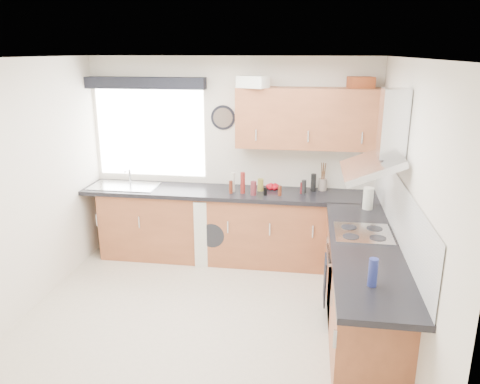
% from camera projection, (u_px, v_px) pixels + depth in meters
% --- Properties ---
extents(ground_plane, '(3.60, 3.60, 0.00)m').
position_uv_depth(ground_plane, '(202.00, 323.00, 4.58)').
color(ground_plane, beige).
extents(ceiling, '(3.60, 3.60, 0.02)m').
position_uv_depth(ceiling, '(195.00, 58.00, 3.85)').
color(ceiling, white).
rests_on(ceiling, wall_back).
extents(wall_back, '(3.60, 0.02, 2.50)m').
position_uv_depth(wall_back, '(232.00, 158.00, 5.92)').
color(wall_back, silver).
rests_on(wall_back, ground_plane).
extents(wall_front, '(3.60, 0.02, 2.50)m').
position_uv_depth(wall_front, '(121.00, 305.00, 2.51)').
color(wall_front, silver).
rests_on(wall_front, ground_plane).
extents(wall_left, '(0.02, 3.60, 2.50)m').
position_uv_depth(wall_left, '(15.00, 193.00, 4.47)').
color(wall_left, silver).
rests_on(wall_left, ground_plane).
extents(wall_right, '(0.02, 3.60, 2.50)m').
position_uv_depth(wall_right, '(406.00, 212.00, 3.96)').
color(wall_right, silver).
rests_on(wall_right, ground_plane).
extents(window, '(1.40, 0.02, 1.10)m').
position_uv_depth(window, '(150.00, 133.00, 5.97)').
color(window, silver).
rests_on(window, wall_back).
extents(window_blind, '(1.50, 0.18, 0.14)m').
position_uv_depth(window_blind, '(145.00, 83.00, 5.70)').
color(window_blind, black).
rests_on(window_blind, wall_back).
extents(splashback, '(0.01, 3.00, 0.54)m').
position_uv_depth(splashback, '(398.00, 208.00, 4.27)').
color(splashback, white).
rests_on(splashback, wall_right).
extents(base_cab_back, '(3.00, 0.58, 0.86)m').
position_uv_depth(base_cab_back, '(220.00, 227.00, 5.90)').
color(base_cab_back, brown).
rests_on(base_cab_back, ground_plane).
extents(base_cab_corner, '(0.60, 0.60, 0.86)m').
position_uv_depth(base_cab_corner, '(350.00, 234.00, 5.66)').
color(base_cab_corner, brown).
rests_on(base_cab_corner, ground_plane).
extents(base_cab_right, '(0.58, 2.10, 0.86)m').
position_uv_depth(base_cab_right, '(362.00, 287.00, 4.38)').
color(base_cab_right, brown).
rests_on(base_cab_right, ground_plane).
extents(worktop_back, '(3.60, 0.62, 0.05)m').
position_uv_depth(worktop_back, '(228.00, 193.00, 5.74)').
color(worktop_back, black).
rests_on(worktop_back, base_cab_back).
extents(worktop_right, '(0.62, 2.42, 0.05)m').
position_uv_depth(worktop_right, '(366.00, 249.00, 4.11)').
color(worktop_right, black).
rests_on(worktop_right, base_cab_right).
extents(sink, '(0.84, 0.46, 0.10)m').
position_uv_depth(sink, '(124.00, 183.00, 5.91)').
color(sink, silver).
rests_on(sink, worktop_back).
extents(oven, '(0.56, 0.58, 0.85)m').
position_uv_depth(oven, '(359.00, 280.00, 4.53)').
color(oven, black).
rests_on(oven, ground_plane).
extents(hob_plate, '(0.52, 0.52, 0.01)m').
position_uv_depth(hob_plate, '(363.00, 233.00, 4.38)').
color(hob_plate, silver).
rests_on(hob_plate, worktop_right).
extents(extractor_hood, '(0.52, 0.78, 0.66)m').
position_uv_depth(extractor_hood, '(382.00, 144.00, 4.12)').
color(extractor_hood, silver).
rests_on(extractor_hood, wall_right).
extents(upper_cabinets, '(1.70, 0.35, 0.70)m').
position_uv_depth(upper_cabinets, '(309.00, 118.00, 5.46)').
color(upper_cabinets, brown).
rests_on(upper_cabinets, wall_back).
extents(washing_machine, '(0.69, 0.68, 0.84)m').
position_uv_depth(washing_machine, '(217.00, 227.00, 5.92)').
color(washing_machine, silver).
rests_on(washing_machine, ground_plane).
extents(wall_clock, '(0.30, 0.04, 0.30)m').
position_uv_depth(wall_clock, '(223.00, 118.00, 5.77)').
color(wall_clock, black).
rests_on(wall_clock, wall_back).
extents(casserole, '(0.38, 0.33, 0.13)m').
position_uv_depth(casserole, '(253.00, 82.00, 5.33)').
color(casserole, silver).
rests_on(casserole, upper_cabinets).
extents(storage_box, '(0.31, 0.28, 0.12)m').
position_uv_depth(storage_box, '(361.00, 82.00, 5.33)').
color(storage_box, '#A14721').
rests_on(storage_box, upper_cabinets).
extents(utensil_pot, '(0.12, 0.12, 0.14)m').
position_uv_depth(utensil_pot, '(323.00, 185.00, 5.74)').
color(utensil_pot, gray).
rests_on(utensil_pot, worktop_back).
extents(kitchen_roll, '(0.12, 0.12, 0.24)m').
position_uv_depth(kitchen_roll, '(368.00, 198.00, 5.04)').
color(kitchen_roll, silver).
rests_on(kitchen_roll, worktop_right).
extents(tomato_cluster, '(0.17, 0.17, 0.07)m').
position_uv_depth(tomato_cluster, '(273.00, 187.00, 5.79)').
color(tomato_cluster, '#B20B17').
rests_on(tomato_cluster, worktop_back).
extents(jar_0, '(0.04, 0.04, 0.16)m').
position_uv_depth(jar_0, '(231.00, 187.00, 5.61)').
color(jar_0, '#562112').
rests_on(jar_0, worktop_back).
extents(jar_1, '(0.04, 0.04, 0.12)m').
position_uv_depth(jar_1, '(280.00, 191.00, 5.52)').
color(jar_1, '#582312').
rests_on(jar_1, worktop_back).
extents(jar_2, '(0.04, 0.04, 0.09)m').
position_uv_depth(jar_2, '(265.00, 191.00, 5.55)').
color(jar_2, black).
rests_on(jar_2, worktop_back).
extents(jar_3, '(0.06, 0.06, 0.17)m').
position_uv_depth(jar_3, '(304.00, 187.00, 5.59)').
color(jar_3, black).
rests_on(jar_3, worktop_back).
extents(jar_4, '(0.05, 0.05, 0.24)m').
position_uv_depth(jar_4, '(233.00, 182.00, 5.66)').
color(jar_4, '#BCB6A0').
rests_on(jar_4, worktop_back).
extents(jar_5, '(0.05, 0.05, 0.14)m').
position_uv_depth(jar_5, '(302.00, 188.00, 5.61)').
color(jar_5, '#4E1012').
rests_on(jar_5, worktop_back).
extents(jar_6, '(0.06, 0.06, 0.21)m').
position_uv_depth(jar_6, '(313.00, 183.00, 5.69)').
color(jar_6, black).
rests_on(jar_6, worktop_back).
extents(jar_7, '(0.06, 0.06, 0.26)m').
position_uv_depth(jar_7, '(243.00, 183.00, 5.60)').
color(jar_7, maroon).
rests_on(jar_7, worktop_back).
extents(jar_8, '(0.07, 0.07, 0.17)m').
position_uv_depth(jar_8, '(253.00, 188.00, 5.54)').
color(jar_8, '#5B2025').
rests_on(jar_8, worktop_back).
extents(jar_9, '(0.07, 0.07, 0.15)m').
position_uv_depth(jar_9, '(260.00, 185.00, 5.71)').
color(jar_9, olive).
rests_on(jar_9, worktop_back).
extents(bottle_0, '(0.07, 0.07, 0.21)m').
position_uv_depth(bottle_0, '(373.00, 272.00, 3.39)').
color(bottle_0, navy).
rests_on(bottle_0, worktop_right).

